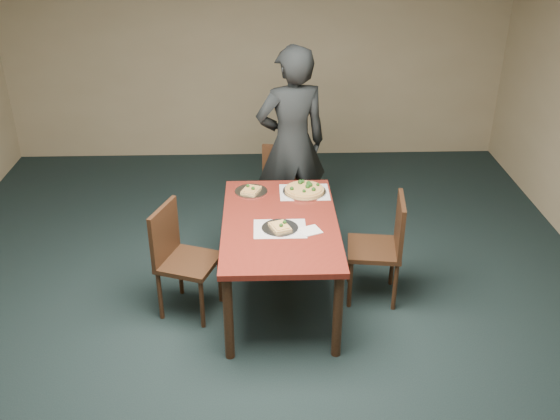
{
  "coord_description": "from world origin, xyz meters",
  "views": [
    {
      "loc": [
        0.05,
        -3.42,
        3.1
      ],
      "look_at": [
        0.19,
        0.84,
        0.85
      ],
      "focal_mm": 40.0,
      "sensor_mm": 36.0,
      "label": 1
    }
  ],
  "objects_px": {
    "slice_plate_far": "(251,191)",
    "dining_table": "(280,232)",
    "chair_right": "(384,243)",
    "pizza_pan": "(305,190)",
    "slice_plate_near": "(280,227)",
    "chair_far": "(283,188)",
    "chair_left": "(179,254)",
    "diner": "(292,144)"
  },
  "relations": [
    {
      "from": "slice_plate_far",
      "to": "dining_table",
      "type": "bearing_deg",
      "value": -66.54
    },
    {
      "from": "chair_right",
      "to": "pizza_pan",
      "type": "relative_size",
      "value": 2.46
    },
    {
      "from": "slice_plate_near",
      "to": "slice_plate_far",
      "type": "relative_size",
      "value": 1.0
    },
    {
      "from": "pizza_pan",
      "to": "slice_plate_far",
      "type": "distance_m",
      "value": 0.46
    },
    {
      "from": "slice_plate_near",
      "to": "pizza_pan",
      "type": "bearing_deg",
      "value": 69.86
    },
    {
      "from": "chair_far",
      "to": "pizza_pan",
      "type": "xyz_separation_m",
      "value": [
        0.16,
        -0.56,
        0.26
      ]
    },
    {
      "from": "chair_right",
      "to": "pizza_pan",
      "type": "xyz_separation_m",
      "value": [
        -0.62,
        0.47,
        0.26
      ]
    },
    {
      "from": "chair_far",
      "to": "pizza_pan",
      "type": "bearing_deg",
      "value": -64.78
    },
    {
      "from": "chair_far",
      "to": "chair_right",
      "type": "distance_m",
      "value": 1.29
    },
    {
      "from": "pizza_pan",
      "to": "chair_right",
      "type": "bearing_deg",
      "value": -37.32
    },
    {
      "from": "dining_table",
      "to": "slice_plate_far",
      "type": "relative_size",
      "value": 5.36
    },
    {
      "from": "dining_table",
      "to": "slice_plate_near",
      "type": "relative_size",
      "value": 5.36
    },
    {
      "from": "dining_table",
      "to": "chair_left",
      "type": "bearing_deg",
      "value": -174.46
    },
    {
      "from": "pizza_pan",
      "to": "slice_plate_far",
      "type": "height_order",
      "value": "pizza_pan"
    },
    {
      "from": "dining_table",
      "to": "chair_left",
      "type": "height_order",
      "value": "chair_left"
    },
    {
      "from": "chair_left",
      "to": "diner",
      "type": "bearing_deg",
      "value": -17.65
    },
    {
      "from": "dining_table",
      "to": "slice_plate_near",
      "type": "distance_m",
      "value": 0.16
    },
    {
      "from": "chair_left",
      "to": "slice_plate_near",
      "type": "bearing_deg",
      "value": -73.23
    },
    {
      "from": "slice_plate_near",
      "to": "chair_left",
      "type": "bearing_deg",
      "value": 177.01
    },
    {
      "from": "dining_table",
      "to": "slice_plate_near",
      "type": "xyz_separation_m",
      "value": [
        -0.0,
        -0.12,
        0.11
      ]
    },
    {
      "from": "slice_plate_far",
      "to": "diner",
      "type": "bearing_deg",
      "value": 58.87
    },
    {
      "from": "pizza_pan",
      "to": "slice_plate_far",
      "type": "xyz_separation_m",
      "value": [
        -0.46,
        0.02,
        -0.01
      ]
    },
    {
      "from": "chair_left",
      "to": "chair_right",
      "type": "bearing_deg",
      "value": -66.2
    },
    {
      "from": "slice_plate_near",
      "to": "slice_plate_far",
      "type": "xyz_separation_m",
      "value": [
        -0.23,
        0.65,
        -0.0
      ]
    },
    {
      "from": "chair_left",
      "to": "pizza_pan",
      "type": "height_order",
      "value": "chair_left"
    },
    {
      "from": "dining_table",
      "to": "pizza_pan",
      "type": "relative_size",
      "value": 4.05
    },
    {
      "from": "dining_table",
      "to": "chair_left",
      "type": "xyz_separation_m",
      "value": [
        -0.8,
        -0.08,
        -0.14
      ]
    },
    {
      "from": "dining_table",
      "to": "chair_far",
      "type": "bearing_deg",
      "value": 86.68
    },
    {
      "from": "diner",
      "to": "pizza_pan",
      "type": "bearing_deg",
      "value": 82.23
    },
    {
      "from": "chair_far",
      "to": "slice_plate_near",
      "type": "bearing_deg",
      "value": -84.24
    },
    {
      "from": "diner",
      "to": "slice_plate_far",
      "type": "distance_m",
      "value": 0.75
    },
    {
      "from": "diner",
      "to": "dining_table",
      "type": "bearing_deg",
      "value": 67.92
    },
    {
      "from": "pizza_pan",
      "to": "slice_plate_near",
      "type": "bearing_deg",
      "value": -110.14
    },
    {
      "from": "dining_table",
      "to": "pizza_pan",
      "type": "height_order",
      "value": "pizza_pan"
    },
    {
      "from": "chair_far",
      "to": "slice_plate_far",
      "type": "xyz_separation_m",
      "value": [
        -0.29,
        -0.54,
        0.25
      ]
    },
    {
      "from": "dining_table",
      "to": "diner",
      "type": "distance_m",
      "value": 1.19
    },
    {
      "from": "chair_right",
      "to": "slice_plate_far",
      "type": "bearing_deg",
      "value": -107.12
    },
    {
      "from": "chair_right",
      "to": "pizza_pan",
      "type": "height_order",
      "value": "chair_right"
    },
    {
      "from": "diner",
      "to": "chair_left",
      "type": "bearing_deg",
      "value": 37.71
    },
    {
      "from": "chair_left",
      "to": "slice_plate_near",
      "type": "relative_size",
      "value": 3.25
    },
    {
      "from": "chair_left",
      "to": "pizza_pan",
      "type": "bearing_deg",
      "value": -40.41
    },
    {
      "from": "chair_left",
      "to": "diner",
      "type": "height_order",
      "value": "diner"
    }
  ]
}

